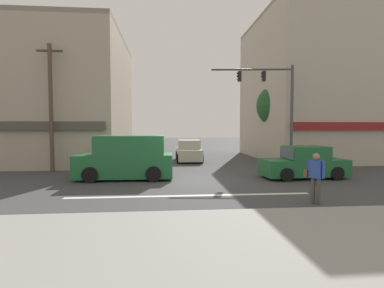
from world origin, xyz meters
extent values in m
plane|color=#3D3D3F|center=(0.00, 0.00, 0.00)|extent=(120.00, 120.00, 0.00)
cube|color=silver|center=(0.00, -3.50, 0.00)|extent=(9.00, 0.24, 0.01)
cube|color=gray|center=(0.00, -8.50, 0.08)|extent=(40.00, 5.00, 0.16)
cube|color=tan|center=(-10.61, 9.06, 4.51)|extent=(13.17, 11.04, 9.02)
cube|color=gray|center=(-10.61, 9.06, 9.17)|extent=(13.17, 11.04, 0.30)
cube|color=#B7AD99|center=(13.56, 9.64, 5.57)|extent=(13.82, 11.49, 11.14)
cube|color=gray|center=(13.56, 9.64, 11.29)|extent=(13.82, 11.49, 0.30)
cylinder|color=#4C3823|center=(7.77, 7.97, 1.45)|extent=(0.32, 0.32, 2.91)
sphere|color=#235128|center=(7.77, 7.97, 4.17)|extent=(3.37, 3.37, 3.37)
cylinder|color=brown|center=(-7.21, 3.00, 3.56)|extent=(0.22, 0.22, 7.12)
cube|color=#473828|center=(-7.21, 3.00, 6.72)|extent=(1.40, 0.12, 0.10)
cylinder|color=#47474C|center=(6.64, 2.99, 3.10)|extent=(0.18, 0.18, 6.20)
cylinder|color=#47474C|center=(4.26, 3.25, 5.95)|extent=(4.78, 0.65, 0.12)
cube|color=black|center=(4.98, 3.17, 5.55)|extent=(0.23, 0.26, 0.60)
sphere|color=black|center=(4.86, 3.19, 5.73)|extent=(0.12, 0.12, 0.12)
sphere|color=black|center=(4.86, 3.19, 5.55)|extent=(0.12, 0.12, 0.12)
sphere|color=green|center=(4.86, 3.19, 5.37)|extent=(0.12, 0.12, 0.12)
cube|color=black|center=(3.54, 3.33, 5.55)|extent=(0.23, 0.26, 0.60)
sphere|color=black|center=(3.42, 3.35, 5.73)|extent=(0.12, 0.12, 0.12)
sphere|color=black|center=(3.42, 3.35, 5.55)|extent=(0.12, 0.12, 0.12)
sphere|color=green|center=(3.42, 3.35, 5.37)|extent=(0.12, 0.12, 0.12)
cube|color=#B7B29E|center=(0.87, 7.92, 0.54)|extent=(1.73, 4.11, 0.80)
cube|color=#B7B29E|center=(0.87, 7.82, 1.26)|extent=(1.57, 1.91, 0.64)
cube|color=#475666|center=(0.88, 8.79, 1.26)|extent=(1.44, 0.07, 0.54)
cylinder|color=black|center=(0.03, 9.19, 0.32)|extent=(0.19, 0.64, 0.64)
cylinder|color=black|center=(1.73, 9.18, 0.32)|extent=(0.19, 0.64, 0.64)
cylinder|color=black|center=(0.01, 6.65, 0.32)|extent=(0.19, 0.64, 0.64)
cylinder|color=black|center=(1.71, 6.64, 0.32)|extent=(0.19, 0.64, 0.64)
cube|color=#1E6033|center=(5.93, -0.13, 0.54)|extent=(4.19, 1.93, 0.80)
cube|color=#1E6033|center=(6.03, -0.13, 1.26)|extent=(1.98, 1.66, 0.64)
cube|color=#475666|center=(5.06, -0.18, 1.26)|extent=(0.14, 1.44, 0.54)
cylinder|color=black|center=(4.71, -1.05, 0.32)|extent=(0.65, 0.22, 0.64)
cylinder|color=black|center=(4.61, 0.64, 0.32)|extent=(0.65, 0.22, 0.64)
cylinder|color=black|center=(7.24, -0.91, 0.32)|extent=(0.65, 0.22, 0.64)
cylinder|color=black|center=(7.15, 0.79, 0.32)|extent=(0.65, 0.22, 0.64)
cube|color=#1E6033|center=(-2.85, 0.36, 0.66)|extent=(4.62, 1.90, 1.10)
cube|color=#1E6033|center=(-2.55, 0.35, 1.66)|extent=(3.22, 1.84, 0.90)
cube|color=#475666|center=(-4.17, 0.37, 1.66)|extent=(0.08, 1.66, 0.76)
cylinder|color=black|center=(-4.29, -0.54, 0.36)|extent=(0.72, 0.21, 0.72)
cylinder|color=black|center=(-4.27, 1.30, 0.36)|extent=(0.72, 0.21, 0.72)
cylinder|color=black|center=(-1.44, -0.58, 0.36)|extent=(0.72, 0.21, 0.72)
cylinder|color=black|center=(-1.42, 1.26, 0.36)|extent=(0.72, 0.21, 0.72)
cylinder|color=#4C4742|center=(4.05, -5.13, 0.43)|extent=(0.14, 0.14, 0.86)
cylinder|color=#4C4742|center=(3.94, -4.98, 0.43)|extent=(0.14, 0.14, 0.86)
cube|color=#2D4CA5|center=(3.99, -5.06, 1.15)|extent=(0.39, 0.42, 0.58)
sphere|color=#9E7051|center=(3.99, -5.06, 1.56)|extent=(0.22, 0.22, 0.22)
cylinder|color=#2D4CA5|center=(4.14, -5.25, 1.15)|extent=(0.09, 0.09, 0.56)
cylinder|color=#2D4CA5|center=(3.85, -4.87, 1.15)|extent=(0.09, 0.09, 0.56)
cube|color=brown|center=(3.83, -4.78, 0.98)|extent=(0.30, 0.27, 0.24)
camera|label=1|loc=(-0.91, -14.32, 2.50)|focal=28.00mm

